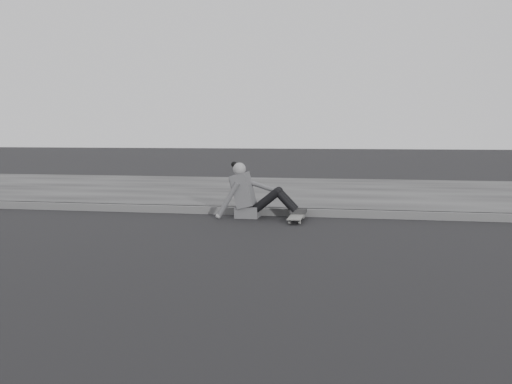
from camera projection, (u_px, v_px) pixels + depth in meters
ground at (307, 249)px, 6.50m from camera, size 80.00×80.00×0.00m
curb at (322, 213)px, 9.02m from camera, size 24.00×0.16×0.12m
sidewalk at (332, 193)px, 11.97m from camera, size 24.00×6.00×0.12m
skateboard at (297, 217)px, 8.54m from camera, size 0.20×0.78×0.09m
seated_woman at (252, 195)px, 8.89m from camera, size 1.38×0.46×0.88m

